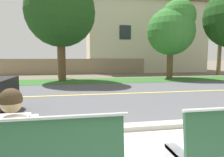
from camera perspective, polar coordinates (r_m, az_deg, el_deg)
ground_plane at (r=9.82m, az=-5.37°, el=-2.99°), size 140.00×140.00×0.00m
curb_edge at (r=4.36m, az=1.16°, el=-14.05°), size 44.00×0.30×0.11m
street_asphalt at (r=8.35m, az=-4.49°, el=-4.59°), size 52.00×8.00×0.01m
road_centre_line at (r=8.35m, az=-4.49°, el=-4.56°), size 48.00×0.14×0.01m
far_verge_grass at (r=13.02m, az=-6.58°, el=-0.71°), size 48.00×2.80×0.02m
seated_person_white at (r=2.48m, az=-25.77°, el=-15.46°), size 0.52×0.68×1.25m
shade_tree_far_left at (r=13.51m, az=-13.97°, el=19.37°), size 4.37×4.37×7.20m
shade_tree_left at (r=15.29m, az=16.97°, el=13.69°), size 3.39×3.39×5.59m
garden_wall at (r=18.49m, az=-10.48°, el=3.42°), size 13.00×0.36×1.40m
house_across_street at (r=22.98m, az=8.51°, el=11.82°), size 13.00×6.91×7.59m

